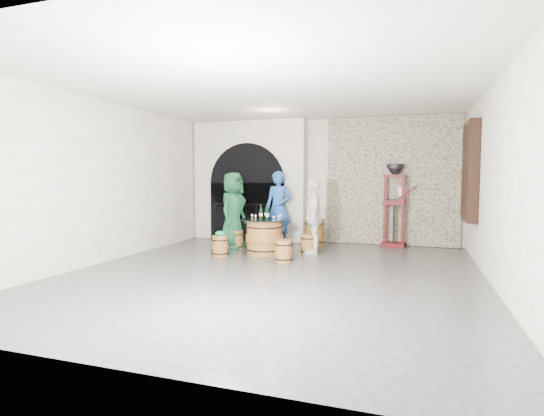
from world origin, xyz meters
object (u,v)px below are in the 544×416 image
(barrel_stool_near_left, at_px, (220,246))
(person_white, at_px, (313,217))
(wine_bottle_left, at_px, (261,213))
(barrel_stool_near_right, at_px, (284,251))
(person_green, at_px, (233,210))
(barrel_stool_right, at_px, (308,244))
(barrel_table, at_px, (264,237))
(wine_bottle_right, at_px, (266,213))
(side_barrel, at_px, (315,232))
(barrel_stool_far, at_px, (276,238))
(person_blue, at_px, (278,209))
(wine_bottle_center, at_px, (267,214))
(barrel_stool_left, at_px, (236,240))
(corking_press, at_px, (395,199))

(barrel_stool_near_left, height_order, person_white, person_white)
(person_white, relative_size, wine_bottle_left, 5.09)
(barrel_stool_near_right, distance_m, person_green, 2.13)
(person_white, bearing_deg, barrel_stool_right, -83.19)
(barrel_table, xyz_separation_m, barrel_stool_near_left, (-0.82, -0.53, -0.16))
(barrel_stool_right, bearing_deg, wine_bottle_right, -172.81)
(wine_bottle_left, relative_size, side_barrel, 0.48)
(wine_bottle_right, bearing_deg, barrel_table, -84.35)
(barrel_stool_far, relative_size, barrel_stool_near_left, 1.00)
(person_blue, xyz_separation_m, wine_bottle_center, (0.14, -1.22, -0.02))
(barrel_stool_far, relative_size, person_green, 0.24)
(barrel_stool_right, xyz_separation_m, wine_bottle_left, (-0.99, -0.33, 0.68))
(barrel_stool_left, height_order, corking_press, corking_press)
(barrel_stool_near_left, relative_size, corking_press, 0.22)
(barrel_stool_right, bearing_deg, person_green, 174.72)
(person_blue, bearing_deg, barrel_stool_far, -82.30)
(barrel_stool_near_left, bearing_deg, wine_bottle_left, 34.24)
(barrel_stool_near_left, xyz_separation_m, side_barrel, (1.60, 2.05, 0.12))
(barrel_table, bearing_deg, wine_bottle_left, -163.43)
(person_white, relative_size, side_barrel, 2.45)
(barrel_stool_far, bearing_deg, barrel_stool_near_left, -117.37)
(corking_press, bearing_deg, person_white, -128.17)
(person_blue, bearing_deg, barrel_stool_near_right, -63.90)
(barrel_table, relative_size, barrel_stool_near_left, 2.27)
(barrel_stool_near_right, distance_m, corking_press, 3.44)
(person_green, bearing_deg, corking_press, -61.92)
(barrel_stool_left, height_order, wine_bottle_left, wine_bottle_left)
(barrel_stool_left, bearing_deg, person_white, -2.84)
(barrel_stool_near_left, relative_size, person_green, 0.24)
(barrel_stool_far, distance_m, wine_bottle_center, 1.24)
(person_green, distance_m, wine_bottle_left, 1.03)
(barrel_stool_near_right, xyz_separation_m, wine_bottle_center, (-0.57, 0.66, 0.68))
(barrel_stool_far, distance_m, side_barrel, 1.00)
(barrel_stool_near_left, relative_size, wine_bottle_right, 1.35)
(barrel_stool_right, bearing_deg, person_white, 18.82)
(barrel_stool_far, distance_m, wine_bottle_left, 1.21)
(barrel_stool_far, bearing_deg, person_white, -30.49)
(barrel_stool_left, relative_size, wine_bottle_center, 1.35)
(barrel_stool_near_right, xyz_separation_m, person_green, (-1.62, 1.20, 0.69))
(wine_bottle_left, relative_size, wine_bottle_center, 1.00)
(barrel_stool_near_left, relative_size, side_barrel, 0.65)
(barrel_stool_near_right, relative_size, corking_press, 0.22)
(barrel_stool_right, xyz_separation_m, wine_bottle_right, (-0.94, -0.12, 0.68))
(barrel_stool_near_right, bearing_deg, person_blue, 110.70)
(barrel_stool_near_left, distance_m, wine_bottle_left, 1.13)
(barrel_stool_near_left, bearing_deg, wine_bottle_center, 27.70)
(corking_press, bearing_deg, person_green, -150.39)
(barrel_stool_right, distance_m, wine_bottle_right, 1.17)
(wine_bottle_center, bearing_deg, barrel_stool_near_left, -152.30)
(person_green, bearing_deg, barrel_table, -110.49)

